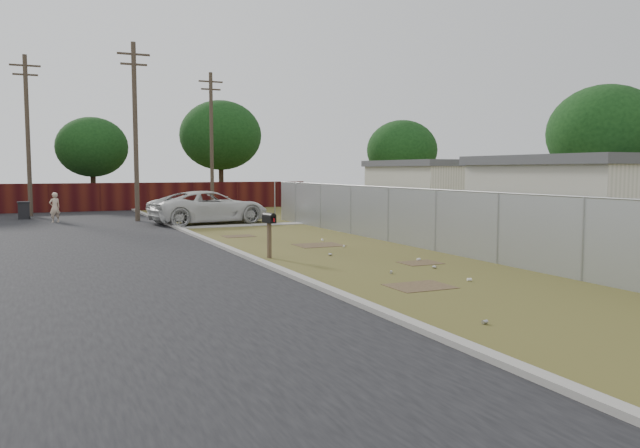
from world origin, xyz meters
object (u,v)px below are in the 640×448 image
pickup_truck (210,207)px  pedestrian (55,208)px  mailbox (269,222)px  trash_bin (24,210)px

pickup_truck → pedestrian: size_ratio=3.84×
mailbox → trash_bin: (-6.97, 19.20, -0.59)m
mailbox → pedestrian: (-5.51, 16.26, -0.32)m
pickup_truck → pedestrian: pickup_truck is taller
pickup_truck → pedestrian: 7.85m
trash_bin → mailbox: bearing=-70.0°
mailbox → trash_bin: size_ratio=1.44×
pedestrian → trash_bin: (-1.46, 2.94, -0.27)m
mailbox → pedestrian: bearing=108.7°
pedestrian → trash_bin: pedestrian is taller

